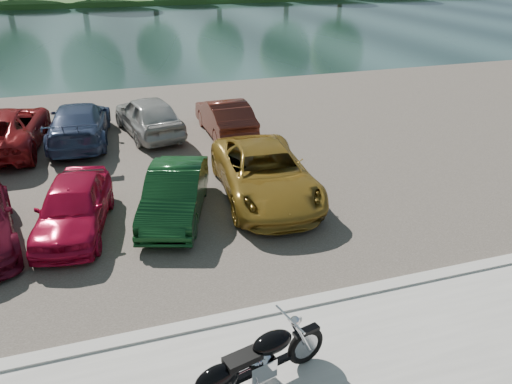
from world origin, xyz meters
TOP-DOWN VIEW (x-y plane):
  - kerb at (0.00, 2.00)m, footprint 60.00×0.30m
  - parking_lot at (0.00, 11.00)m, footprint 60.00×18.00m
  - river at (0.00, 40.00)m, footprint 120.00×40.00m
  - motorcycle at (-1.02, 0.36)m, footprint 2.29×0.92m
  - car_4 at (-3.59, 6.35)m, footprint 2.14×3.96m
  - car_5 at (-1.16, 6.36)m, footprint 2.44×4.02m
  - car_6 at (1.35, 6.69)m, footprint 2.67×5.16m
  - car_10 at (-5.85, 12.78)m, footprint 2.80×5.33m
  - car_11 at (-3.45, 12.80)m, footprint 2.35×4.93m
  - car_12 at (-1.05, 12.87)m, footprint 2.44×4.45m
  - car_13 at (1.60, 12.03)m, footprint 1.46×4.01m

SIDE VIEW (x-z plane):
  - river at x=0.00m, z-range 0.00..0.00m
  - parking_lot at x=0.00m, z-range 0.00..0.04m
  - kerb at x=0.00m, z-range 0.00..0.14m
  - motorcycle at x=-1.02m, z-range 0.04..1.09m
  - car_5 at x=-1.16m, z-range 0.04..1.29m
  - car_4 at x=-3.59m, z-range 0.04..1.32m
  - car_13 at x=1.60m, z-range 0.04..1.36m
  - car_11 at x=-3.45m, z-range 0.04..1.43m
  - car_6 at x=1.35m, z-range 0.04..1.43m
  - car_10 at x=-5.85m, z-range 0.04..1.47m
  - car_12 at x=-1.05m, z-range 0.04..1.48m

